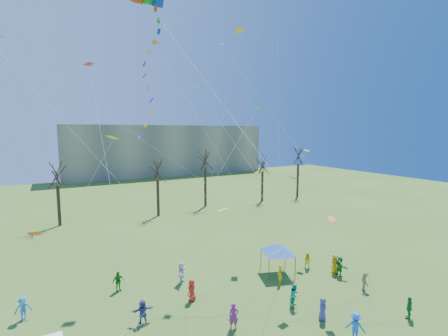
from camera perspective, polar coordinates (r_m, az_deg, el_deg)
distant_building at (r=99.13m, az=-10.35°, el=3.30°), size 60.00×14.00×15.00m
bare_tree_row at (r=50.63m, az=-11.93°, el=-0.57°), size 68.26×7.49×10.82m
big_box_kite at (r=19.45m, az=-12.46°, el=16.37°), size 5.62×7.50×24.52m
canopy_tent_blue at (r=30.37m, az=9.81°, el=-14.28°), size 3.60×3.60×2.86m
festival_crowd at (r=24.30m, az=0.52°, el=-23.90°), size 26.58×14.79×1.86m
small_kites_aloft at (r=25.06m, az=-4.41°, el=9.57°), size 30.28×18.59×32.61m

